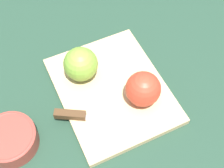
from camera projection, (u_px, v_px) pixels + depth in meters
name	position (u px, v px, depth m)	size (l,w,h in m)	color
ground_plane	(112.00, 92.00, 0.82)	(4.00, 4.00, 0.00)	#1E3828
cutting_board	(112.00, 90.00, 0.81)	(0.36, 0.31, 0.02)	tan
apple_half_left	(81.00, 64.00, 0.79)	(0.09, 0.09, 0.09)	olive
apple_half_right	(143.00, 89.00, 0.75)	(0.09, 0.09, 0.09)	red
knife	(73.00, 115.00, 0.75)	(0.08, 0.15, 0.02)	silver
bowl	(10.00, 139.00, 0.72)	(0.13, 0.13, 0.05)	#99382D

